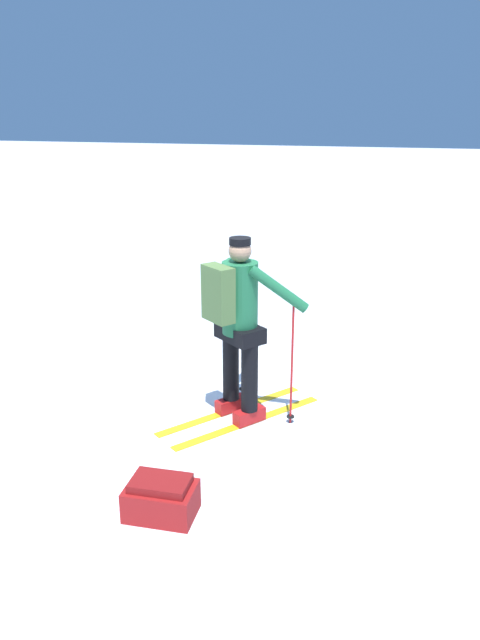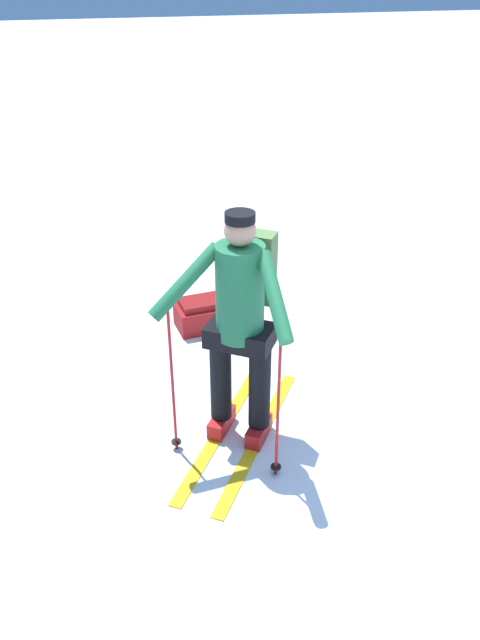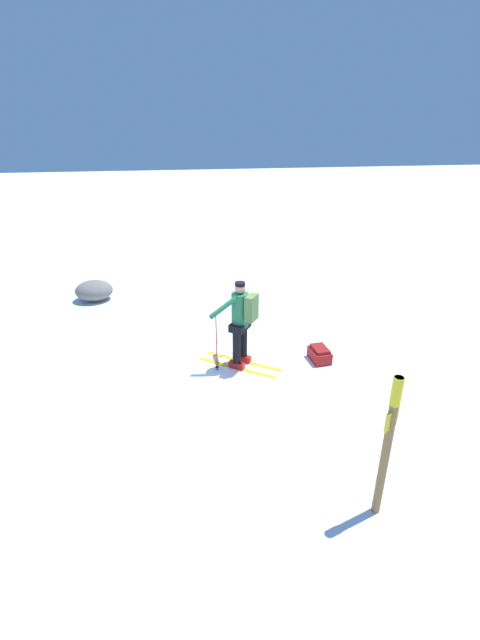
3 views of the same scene
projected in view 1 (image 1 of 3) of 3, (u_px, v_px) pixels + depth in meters
name	position (u px, v px, depth m)	size (l,w,h in m)	color
ground_plane	(214.00, 392.00, 6.26)	(80.00, 80.00, 0.00)	white
skier	(238.00, 320.00, 5.44)	(1.51, 1.27, 1.68)	gold
dropped_backpack	(161.00, 498.00, 4.34)	(0.36, 0.50, 0.29)	maroon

